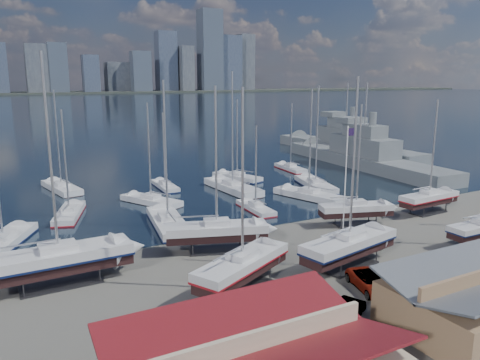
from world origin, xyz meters
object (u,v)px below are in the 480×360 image
sailboat_cradle_0 (59,259)px  naval_ship_west (345,146)px  flagpole (346,178)px  naval_ship_east (363,158)px  car_a (286,326)px

sailboat_cradle_0 → naval_ship_west: (68.96, 44.67, -0.57)m
sailboat_cradle_0 → flagpole: 27.92m
naval_ship_west → naval_ship_east: bearing=147.9°
naval_ship_west → flagpole: size_ratio=3.41×
naval_ship_east → naval_ship_west: 17.66m
naval_ship_east → car_a: size_ratio=10.75×
naval_ship_west → car_a: 82.87m
naval_ship_west → car_a: bearing=133.9°
flagpole → sailboat_cradle_0: bearing=171.6°
sailboat_cradle_0 → flagpole: (27.17, -4.02, 4.99)m
car_a → flagpole: size_ratio=0.33×
naval_ship_east → flagpole: naval_ship_east is taller
naval_ship_west → flagpole: bearing=136.4°
sailboat_cradle_0 → naval_ship_east: 67.08m
sailboat_cradle_0 → naval_ship_west: 82.17m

